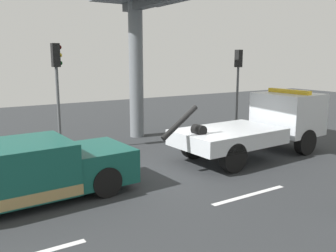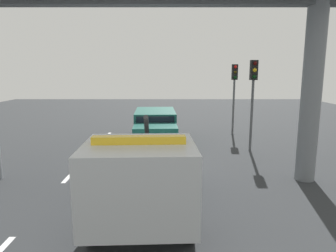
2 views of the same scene
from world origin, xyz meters
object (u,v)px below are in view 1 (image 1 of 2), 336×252
at_px(towed_van_green, 25,172).
at_px(traffic_light_far, 57,74).
at_px(tow_truck_white, 264,123).
at_px(traffic_light_mid, 238,71).

bearing_deg(towed_van_green, traffic_light_far, 63.79).
bearing_deg(traffic_light_far, tow_truck_white, -34.76).
height_order(towed_van_green, traffic_light_far, traffic_light_far).
relative_size(towed_van_green, traffic_light_mid, 1.28).
distance_m(towed_van_green, traffic_light_far, 5.67).
bearing_deg(traffic_light_far, towed_van_green, -116.21).
xyz_separation_m(towed_van_green, traffic_light_far, (2.28, 4.64, 2.33)).
xyz_separation_m(tow_truck_white, traffic_light_mid, (2.87, 4.60, 1.81)).
relative_size(tow_truck_white, towed_van_green, 1.38).
bearing_deg(traffic_light_mid, traffic_light_far, 180.00).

